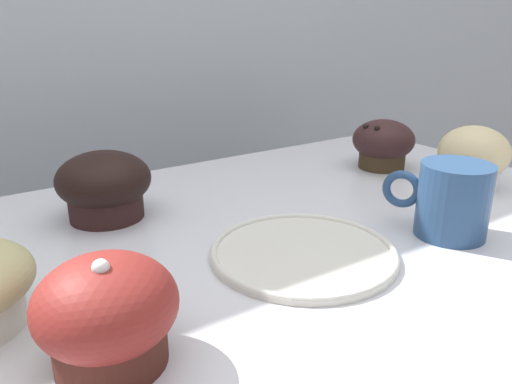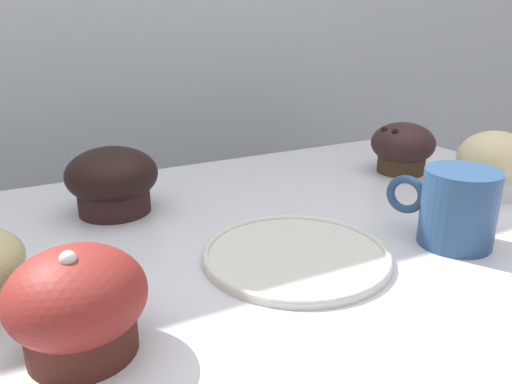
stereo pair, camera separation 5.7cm
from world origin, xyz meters
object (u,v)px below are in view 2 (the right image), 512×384
Objects in this scene: muffin_front_center at (403,147)px; muffin_back_right at (78,304)px; coffee_cup at (457,206)px; muffin_front_left at (112,180)px; serving_plate at (296,254)px; muffin_front_right at (494,164)px.

muffin_front_center is 0.98× the size of muffin_back_right.
coffee_cup is (-0.13, -0.23, 0.00)m from muffin_front_center.
muffin_back_right is 0.89× the size of muffin_front_left.
muffin_front_left and coffee_cup have the same top height.
muffin_front_center is at bearing 30.33° from serving_plate.
serving_plate is at bearing -57.77° from muffin_front_left.
muffin_front_left is at bearing 139.26° from coffee_cup.
muffin_back_right is 0.91× the size of coffee_cup.
muffin_front_right reaches higher than muffin_front_left.
muffin_front_right is at bearing -74.32° from muffin_front_center.
muffin_front_left is 0.26m from serving_plate.
muffin_front_left reaches higher than muffin_front_center.
muffin_back_right is 0.52× the size of serving_plate.
muffin_front_right is (0.04, -0.13, 0.00)m from muffin_front_center.
muffin_front_center reaches higher than serving_plate.
coffee_cup is at bearing -120.73° from muffin_front_center.
muffin_back_right is 0.23m from serving_plate.
serving_plate is (0.22, 0.05, -0.04)m from muffin_back_right.
muffin_back_right is at bearing -170.10° from muffin_front_right.
serving_plate is (-0.17, 0.05, -0.04)m from coffee_cup.
muffin_front_left reaches higher than serving_plate.
muffin_front_center is at bearing 24.02° from muffin_back_right.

